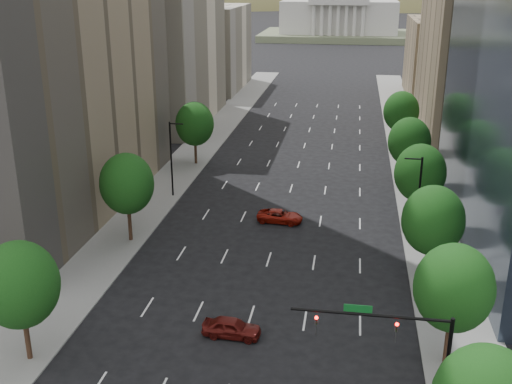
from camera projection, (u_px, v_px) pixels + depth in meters
The scene contains 21 objects.
sidewalk_left at pixel (143, 210), 68.43m from camera, with size 6.00×200.00×0.15m, color slate.
sidewalk_right at pixel (430, 227), 63.86m from camera, with size 6.00×200.00×0.15m, color slate.
midrise_cream_left at pixel (166, 19), 103.92m from camera, with size 14.00×30.00×35.00m, color beige.
filler_left at pixel (211, 48), 137.47m from camera, with size 14.00×26.00×18.00m, color beige.
parking_tan_right at pixel (475, 41), 94.62m from camera, with size 14.00×30.00×30.00m, color #8C7759.
filler_right at pixel (443, 59), 127.66m from camera, with size 14.00×26.00×16.00m, color #8C7759.
tree_right_1 at pixel (454, 288), 39.85m from camera, with size 5.20×5.20×8.75m.
tree_right_2 at pixel (433, 220), 51.06m from camera, with size 5.20×5.20×8.61m.
tree_right_3 at pixel (420, 173), 62.12m from camera, with size 5.20×5.20×8.89m.
tree_right_4 at pixel (409, 142), 75.28m from camera, with size 5.20×5.20×8.46m.
tree_right_5 at pixel (401, 112), 90.06m from camera, with size 5.20×5.20×8.75m.
tree_left_0 at pixel (20, 285), 40.26m from camera, with size 5.20×5.20×8.75m.
tree_left_1 at pixel (127, 184), 58.78m from camera, with size 5.20×5.20×8.97m.
tree_left_2 at pixel (195, 124), 83.05m from camera, with size 5.20×5.20×8.68m.
streetlight_rn at pixel (418, 200), 57.91m from camera, with size 1.70×0.20×9.00m.
streetlight_ln at pixel (172, 157), 71.16m from camera, with size 1.70×0.20×9.00m.
traffic_signal at pixel (405, 343), 34.98m from camera, with size 9.12×0.40×7.38m.
capitol at pixel (339, 16), 239.66m from camera, with size 60.00×40.00×35.20m.
foothills at pixel (386, 43), 575.32m from camera, with size 720.00×413.00×263.00m.
car_maroon at pixel (232, 328), 44.65m from camera, with size 1.72×4.27×1.46m, color #51100D.
car_red_far at pixel (280, 216), 65.14m from camera, with size 2.22×4.80×1.34m, color maroon.
Camera 1 is at (6.88, -0.99, 25.05)m, focal length 43.26 mm.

